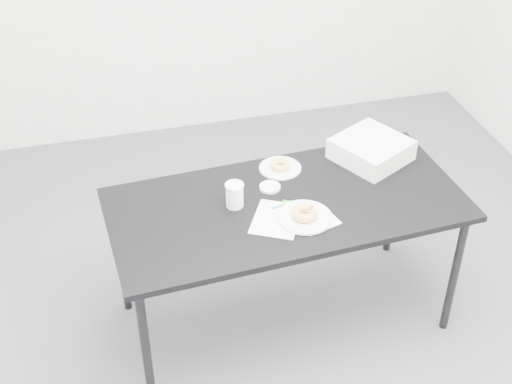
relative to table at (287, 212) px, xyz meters
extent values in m
plane|color=#47474C|center=(-0.08, -0.02, -0.67)|extent=(4.00, 4.00, 0.00)
cube|color=black|center=(0.00, 0.00, 0.04)|extent=(1.63, 0.84, 0.03)
cylinder|color=black|center=(-0.71, -0.36, -0.32)|extent=(0.04, 0.04, 0.69)
cylinder|color=black|center=(-0.75, 0.27, -0.32)|extent=(0.04, 0.04, 0.69)
cylinder|color=black|center=(0.75, -0.27, -0.32)|extent=(0.04, 0.04, 0.69)
cylinder|color=black|center=(0.71, 0.36, -0.32)|extent=(0.04, 0.04, 0.69)
cube|color=white|center=(-0.08, -0.11, 0.06)|extent=(0.29, 0.31, 0.00)
cube|color=green|center=(-0.01, -0.01, 0.06)|extent=(0.05, 0.05, 0.00)
cylinder|color=#0B8064|center=(-0.02, -0.02, 0.06)|extent=(0.11, 0.04, 0.01)
cube|color=white|center=(0.08, -0.15, 0.06)|extent=(0.21, 0.21, 0.00)
cylinder|color=white|center=(0.04, -0.13, 0.06)|extent=(0.24, 0.24, 0.01)
torus|color=#D38F43|center=(0.04, -0.13, 0.08)|extent=(0.13, 0.13, 0.04)
cylinder|color=white|center=(0.05, 0.26, 0.06)|extent=(0.20, 0.20, 0.01)
torus|color=#D38F43|center=(0.05, 0.26, 0.08)|extent=(0.12, 0.12, 0.03)
cylinder|color=white|center=(-0.23, 0.03, 0.11)|extent=(0.08, 0.08, 0.12)
cylinder|color=white|center=(-0.05, 0.12, 0.06)|extent=(0.10, 0.10, 0.01)
cube|color=white|center=(0.49, 0.24, 0.11)|extent=(0.42, 0.42, 0.10)
camera|label=1|loc=(-0.78, -2.42, 1.96)|focal=50.00mm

